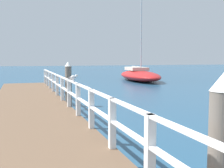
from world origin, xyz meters
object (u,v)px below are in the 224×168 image
object	(u,v)px
seagull_foreground	(73,77)
boat_3	(139,75)
dock_piling_far	(68,84)
dock_piling_near	(221,162)

from	to	relation	value
seagull_foreground	boat_3	xyz separation A→B (m)	(8.93, 15.07, -0.94)
dock_piling_far	boat_3	size ratio (longest dim) A/B	0.21
dock_piling_near	boat_3	bearing A→B (deg)	68.30
dock_piling_far	dock_piling_near	bearing A→B (deg)	-90.00
boat_3	dock_piling_far	bearing A→B (deg)	60.70
seagull_foreground	boat_3	distance (m)	17.55
dock_piling_near	dock_piling_far	size ratio (longest dim) A/B	1.00
dock_piling_near	seagull_foreground	xyz separation A→B (m)	(-0.37, 6.43, 0.49)
dock_piling_near	boat_3	size ratio (longest dim) A/B	0.21
dock_piling_far	boat_3	bearing A→B (deg)	54.10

